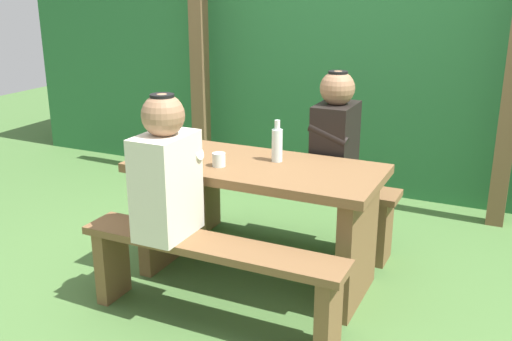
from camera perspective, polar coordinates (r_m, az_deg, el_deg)
ground_plane at (r=3.53m, az=0.00°, el=-10.35°), size 12.00×12.00×0.00m
hedge_backdrop at (r=5.30m, az=10.49°, el=8.29°), size 6.40×1.05×1.62m
pergola_post_left at (r=5.02m, az=-5.53°, el=10.99°), size 0.12×0.12×2.15m
picnic_table at (r=3.33m, az=0.00°, el=-3.02°), size 1.40×0.64×0.71m
bench_near at (r=2.96m, az=-4.43°, el=-9.23°), size 1.40×0.24×0.45m
bench_far at (r=3.84m, az=3.38°, el=-2.67°), size 1.40×0.24×0.45m
person_white_shirt at (r=2.91m, az=-8.72°, el=-0.11°), size 0.25×0.35×0.72m
person_black_coat at (r=3.61m, az=7.71°, el=3.49°), size 0.25×0.35×0.72m
drinking_glass at (r=3.21m, az=-3.63°, el=1.06°), size 0.07×0.07×0.08m
bottle_left at (r=3.28m, az=2.07°, el=2.59°), size 0.06×0.06×0.24m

